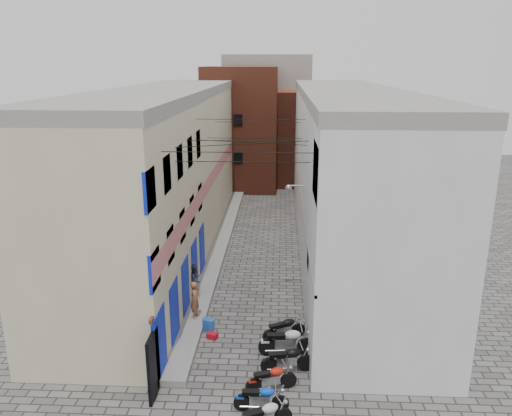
% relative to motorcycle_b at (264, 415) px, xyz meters
% --- Properties ---
extents(ground, '(90.00, 90.00, 0.00)m').
position_rel_motorcycle_b_xyz_m(ground, '(-1.03, 1.82, -0.52)').
color(ground, '#4F4D4B').
rests_on(ground, ground).
extents(plinth, '(0.90, 26.00, 0.25)m').
position_rel_motorcycle_b_xyz_m(plinth, '(-3.08, 14.82, -0.39)').
color(plinth, gray).
rests_on(plinth, ground).
extents(building_left, '(5.10, 27.00, 9.00)m').
position_rel_motorcycle_b_xyz_m(building_left, '(-6.01, 14.77, 3.98)').
color(building_left, '#BDB48F').
rests_on(building_left, ground).
extents(building_right, '(5.94, 26.00, 9.00)m').
position_rel_motorcycle_b_xyz_m(building_right, '(3.97, 14.82, 3.99)').
color(building_right, silver).
rests_on(building_right, ground).
extents(building_far_brick_left, '(6.00, 6.00, 10.00)m').
position_rel_motorcycle_b_xyz_m(building_far_brick_left, '(-3.03, 29.82, 4.48)').
color(building_far_brick_left, brown).
rests_on(building_far_brick_left, ground).
extents(building_far_brick_right, '(5.00, 6.00, 8.00)m').
position_rel_motorcycle_b_xyz_m(building_far_brick_right, '(1.97, 31.82, 3.48)').
color(building_far_brick_right, brown).
rests_on(building_far_brick_right, ground).
extents(building_far_concrete, '(8.00, 5.00, 11.00)m').
position_rel_motorcycle_b_xyz_m(building_far_concrete, '(-1.03, 35.82, 4.98)').
color(building_far_concrete, gray).
rests_on(building_far_concrete, ground).
extents(far_shopfront, '(2.00, 0.30, 2.40)m').
position_rel_motorcycle_b_xyz_m(far_shopfront, '(-1.03, 27.02, 0.68)').
color(far_shopfront, black).
rests_on(far_shopfront, ground).
extents(overhead_wires, '(5.80, 13.02, 1.32)m').
position_rel_motorcycle_b_xyz_m(overhead_wires, '(-1.03, 9.47, 6.61)').
color(overhead_wires, black).
rests_on(overhead_wires, ground).
extents(motorcycle_b, '(1.86, 1.29, 1.04)m').
position_rel_motorcycle_b_xyz_m(motorcycle_b, '(0.00, 0.00, 0.00)').
color(motorcycle_b, silver).
rests_on(motorcycle_b, ground).
extents(motorcycle_c, '(1.71, 0.56, 0.99)m').
position_rel_motorcycle_b_xyz_m(motorcycle_c, '(-0.12, 0.86, -0.02)').
color(motorcycle_c, '#0B3EB3').
rests_on(motorcycle_c, ground).
extents(motorcycle_d, '(1.80, 1.05, 0.99)m').
position_rel_motorcycle_b_xyz_m(motorcycle_d, '(0.18, 1.86, -0.02)').
color(motorcycle_d, '#AA1B0C').
rests_on(motorcycle_d, ground).
extents(motorcycle_e, '(1.95, 0.91, 1.08)m').
position_rel_motorcycle_b_xyz_m(motorcycle_e, '(0.70, 2.90, 0.02)').
color(motorcycle_e, black).
rests_on(motorcycle_e, ground).
extents(motorcycle_f, '(2.12, 0.82, 1.20)m').
position_rel_motorcycle_b_xyz_m(motorcycle_f, '(0.68, 3.97, 0.08)').
color(motorcycle_f, silver).
rests_on(motorcycle_f, ground).
extents(motorcycle_g, '(1.85, 1.29, 1.03)m').
position_rel_motorcycle_b_xyz_m(motorcycle_g, '(0.59, 4.99, -0.00)').
color(motorcycle_g, black).
rests_on(motorcycle_g, ground).
extents(person_a, '(0.43, 0.60, 1.55)m').
position_rel_motorcycle_b_xyz_m(person_a, '(-3.02, 6.17, 0.51)').
color(person_a, '#9C5E38').
rests_on(person_a, plinth).
extents(person_b, '(0.71, 0.81, 1.42)m').
position_rel_motorcycle_b_xyz_m(person_b, '(-3.38, 8.29, 0.44)').
color(person_b, '#33384C').
rests_on(person_b, plinth).
extents(water_jug_near, '(0.41, 0.41, 0.51)m').
position_rel_motorcycle_b_xyz_m(water_jug_near, '(-2.33, 5.49, -0.26)').
color(water_jug_near, blue).
rests_on(water_jug_near, ground).
extents(water_jug_far, '(0.34, 0.34, 0.50)m').
position_rel_motorcycle_b_xyz_m(water_jug_far, '(-2.52, 5.58, -0.27)').
color(water_jug_far, blue).
rests_on(water_jug_far, ground).
extents(red_crate, '(0.44, 0.38, 0.23)m').
position_rel_motorcycle_b_xyz_m(red_crate, '(-2.18, 4.93, -0.40)').
color(red_crate, '#B50C1D').
rests_on(red_crate, ground).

